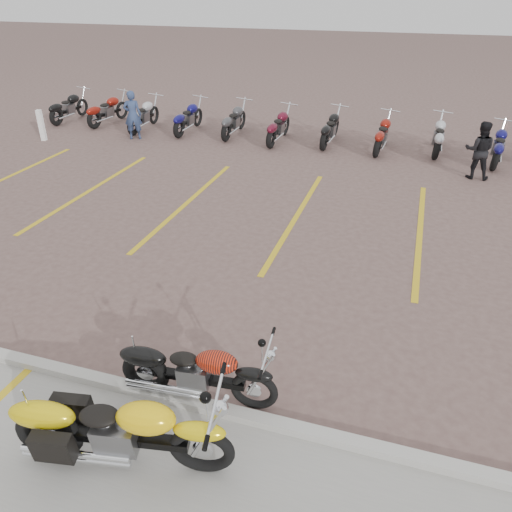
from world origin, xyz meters
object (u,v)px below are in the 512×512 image
(flame_cruiser, at_px, (195,373))
(bollard, at_px, (41,125))
(person_a, at_px, (133,115))
(person_b, at_px, (479,150))
(yellow_cruiser, at_px, (119,430))

(flame_cruiser, distance_m, bollard, 13.31)
(person_a, height_order, bollard, person_a)
(person_b, distance_m, bollard, 13.47)
(person_a, height_order, person_b, person_a)
(yellow_cruiser, relative_size, person_b, 1.59)
(yellow_cruiser, bearing_deg, bollard, 121.27)
(yellow_cruiser, distance_m, flame_cruiser, 1.20)
(flame_cruiser, relative_size, bollard, 2.05)
(bollard, bearing_deg, person_b, 2.40)
(yellow_cruiser, xyz_separation_m, person_a, (-6.42, 11.45, 0.29))
(person_b, bearing_deg, person_a, -0.01)
(person_a, bearing_deg, yellow_cruiser, 95.37)
(flame_cruiser, height_order, person_b, person_b)
(person_a, relative_size, person_b, 1.03)
(person_b, relative_size, bollard, 1.53)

